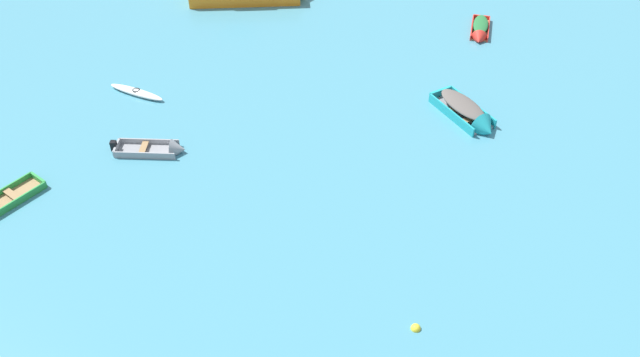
{
  "coord_description": "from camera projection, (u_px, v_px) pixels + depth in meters",
  "views": [
    {
      "loc": [
        0.18,
        3.22,
        16.96
      ],
      "look_at": [
        0.0,
        22.23,
        0.15
      ],
      "focal_mm": 37.55,
      "sensor_mm": 36.0,
      "label": 1
    }
  ],
  "objects": [
    {
      "name": "kayak_white_distant_center",
      "position": [
        137.0,
        92.0,
        29.76
      ],
      "size": [
        2.73,
        1.59,
        0.27
      ],
      "color": "white",
      "rests_on": "ground_plane"
    },
    {
      "name": "rowboat_red_near_camera",
      "position": [
        480.0,
        31.0,
        33.72
      ],
      "size": [
        1.4,
        2.77,
        0.8
      ],
      "color": "#99754C",
      "rests_on": "ground_plane"
    },
    {
      "name": "rowboat_grey_back_row_right",
      "position": [
        163.0,
        149.0,
        26.71
      ],
      "size": [
        3.0,
        1.01,
        0.83
      ],
      "color": "gray",
      "rests_on": "ground_plane"
    },
    {
      "name": "rowboat_turquoise_far_left",
      "position": [
        470.0,
        115.0,
        28.15
      ],
      "size": [
        2.74,
        3.55,
        1.13
      ],
      "color": "gray",
      "rests_on": "ground_plane"
    },
    {
      "name": "mooring_buoy_between_boats_right",
      "position": [
        416.0,
        328.0,
        20.42
      ],
      "size": [
        0.31,
        0.31,
        0.31
      ],
      "primitive_type": "sphere",
      "color": "yellow",
      "rests_on": "ground_plane"
    }
  ]
}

